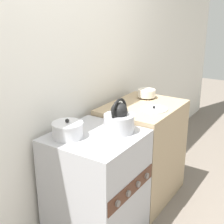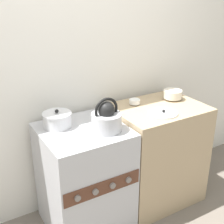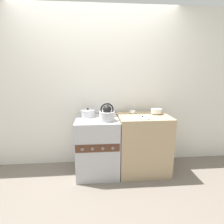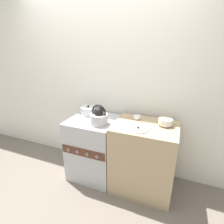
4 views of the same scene
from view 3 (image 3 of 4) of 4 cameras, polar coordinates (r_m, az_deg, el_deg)
name	(u,v)px [view 3 (image 3 of 4)]	position (r m, az deg, el deg)	size (l,w,h in m)	color
ground_plane	(98,183)	(2.65, -4.47, -22.24)	(12.00, 12.00, 0.00)	#70665B
wall_back	(97,89)	(2.85, -5.04, 7.39)	(7.00, 0.06, 2.50)	silver
stove	(98,146)	(2.70, -4.69, -11.04)	(0.62, 0.62, 0.86)	#B2B2B7
counter	(143,144)	(2.77, 10.06, -10.16)	(0.75, 0.58, 0.89)	tan
kettle	(107,114)	(2.43, -1.56, -0.74)	(0.27, 0.22, 0.25)	#B2B2B7
cooking_pot	(88,113)	(2.67, -7.89, -0.38)	(0.21, 0.21, 0.14)	silver
enamel_bowl	(156,111)	(2.75, 14.26, 0.31)	(0.16, 0.16, 0.08)	beige
small_ceramic_bowl	(133,112)	(2.72, 6.76, 0.05)	(0.09, 0.09, 0.05)	white
loose_pot_lid	(142,118)	(2.49, 9.90, -1.80)	(0.23, 0.23, 0.03)	silver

